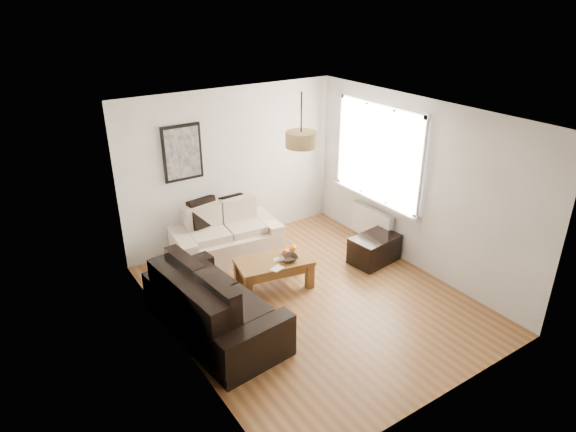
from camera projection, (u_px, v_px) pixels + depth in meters
floor at (312, 299)px, 7.00m from camera, size 4.50×4.50×0.00m
ceiling at (316, 115)px, 5.91m from camera, size 3.80×4.50×0.00m
wall_back at (233, 167)px, 8.16m from camera, size 3.80×0.04×2.60m
wall_front at (453, 296)px, 4.75m from camera, size 3.80×0.04×2.60m
wall_left at (175, 254)px, 5.50m from camera, size 0.04×4.50×2.60m
wall_right at (417, 185)px, 7.41m from camera, size 0.04×4.50×2.60m
window_bay at (379, 153)px, 7.87m from camera, size 0.14×1.90×1.60m
radiator at (372, 223)px, 8.36m from camera, size 0.10×0.90×0.52m
poster at (182, 153)px, 7.54m from camera, size 0.62×0.04×0.87m
pendant_shade at (301, 139)px, 6.29m from camera, size 0.40×0.40×0.20m
loveseat_cream at (226, 232)px, 7.96m from camera, size 1.76×1.07×0.83m
sofa_leather at (214, 302)px, 6.17m from camera, size 1.19×2.10×0.87m
coffee_table at (274, 273)px, 7.20m from camera, size 1.16×0.77×0.44m
ottoman at (374, 249)px, 7.87m from camera, size 0.82×0.58×0.44m
cushion_left at (203, 212)px, 7.84m from camera, size 0.48×0.22×0.46m
cushion_right at (233, 207)px, 8.11m from camera, size 0.40×0.14×0.40m
fruit_bowl at (289, 258)px, 7.10m from camera, size 0.29×0.29×0.06m
orange_a at (286, 250)px, 7.30m from camera, size 0.08×0.08×0.07m
orange_b at (293, 248)px, 7.36m from camera, size 0.09×0.09×0.09m
orange_c at (285, 252)px, 7.25m from camera, size 0.10×0.10×0.08m
papers at (277, 268)px, 6.89m from camera, size 0.21×0.17×0.01m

